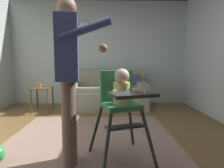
{
  "coord_description": "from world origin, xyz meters",
  "views": [
    {
      "loc": [
        0.2,
        -2.19,
        1.03
      ],
      "look_at": [
        0.25,
        -0.26,
        0.81
      ],
      "focal_mm": 29.87,
      "sensor_mm": 36.0,
      "label": 1
    }
  ],
  "objects_px": {
    "high_chair": "(121,97)",
    "adult_standing": "(69,73)",
    "side_table": "(42,94)",
    "couch": "(109,93)",
    "sippy_cup": "(40,85)",
    "wall_clock": "(84,27)"
  },
  "relations": [
    {
      "from": "side_table",
      "to": "wall_clock",
      "type": "distance_m",
      "value": 1.93
    },
    {
      "from": "adult_standing",
      "to": "wall_clock",
      "type": "height_order",
      "value": "wall_clock"
    },
    {
      "from": "couch",
      "to": "high_chair",
      "type": "xyz_separation_m",
      "value": [
        0.11,
        -2.36,
        0.35
      ]
    },
    {
      "from": "side_table",
      "to": "wall_clock",
      "type": "relative_size",
      "value": 1.78
    },
    {
      "from": "side_table",
      "to": "sippy_cup",
      "type": "bearing_deg",
      "value": 180.0
    },
    {
      "from": "couch",
      "to": "adult_standing",
      "type": "distance_m",
      "value": 2.53
    },
    {
      "from": "wall_clock",
      "to": "adult_standing",
      "type": "bearing_deg",
      "value": -86.22
    },
    {
      "from": "adult_standing",
      "to": "side_table",
      "type": "bearing_deg",
      "value": 108.04
    },
    {
      "from": "high_chair",
      "to": "adult_standing",
      "type": "bearing_deg",
      "value": -99.52
    },
    {
      "from": "high_chair",
      "to": "couch",
      "type": "bearing_deg",
      "value": 165.69
    },
    {
      "from": "sippy_cup",
      "to": "side_table",
      "type": "bearing_deg",
      "value": -0.0
    },
    {
      "from": "sippy_cup",
      "to": "wall_clock",
      "type": "distance_m",
      "value": 1.8
    },
    {
      "from": "couch",
      "to": "wall_clock",
      "type": "bearing_deg",
      "value": -128.55
    },
    {
      "from": "wall_clock",
      "to": "sippy_cup",
      "type": "bearing_deg",
      "value": -137.48
    },
    {
      "from": "couch",
      "to": "sippy_cup",
      "type": "bearing_deg",
      "value": -77.76
    },
    {
      "from": "adult_standing",
      "to": "side_table",
      "type": "xyz_separation_m",
      "value": [
        -1.02,
        2.11,
        -0.56
      ]
    },
    {
      "from": "sippy_cup",
      "to": "adult_standing",
      "type": "bearing_deg",
      "value": -63.36
    },
    {
      "from": "high_chair",
      "to": "adult_standing",
      "type": "xyz_separation_m",
      "value": [
        -0.52,
        -0.07,
        0.25
      ]
    },
    {
      "from": "adult_standing",
      "to": "sippy_cup",
      "type": "distance_m",
      "value": 2.39
    },
    {
      "from": "sippy_cup",
      "to": "couch",
      "type": "bearing_deg",
      "value": 12.24
    },
    {
      "from": "couch",
      "to": "wall_clock",
      "type": "xyz_separation_m",
      "value": [
        -0.6,
        0.48,
        1.6
      ]
    },
    {
      "from": "adult_standing",
      "to": "sippy_cup",
      "type": "height_order",
      "value": "adult_standing"
    }
  ]
}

